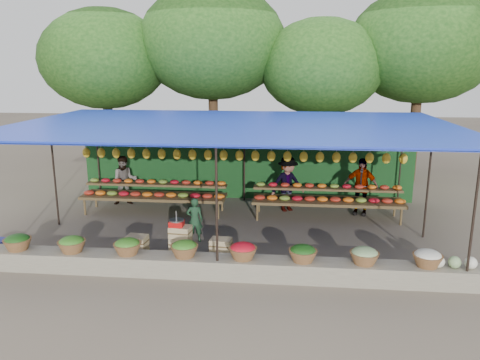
# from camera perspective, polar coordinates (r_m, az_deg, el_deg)

# --- Properties ---
(ground) EXTENTS (60.00, 60.00, 0.00)m
(ground) POSITION_cam_1_polar(r_m,az_deg,el_deg) (12.33, -0.74, -6.18)
(ground) COLOR brown
(ground) RESTS_ON ground
(stone_curb) EXTENTS (10.60, 0.55, 0.40)m
(stone_curb) POSITION_cam_1_polar(r_m,az_deg,el_deg) (9.72, -2.63, -10.53)
(stone_curb) COLOR #6A6255
(stone_curb) RESTS_ON ground
(stall_canopy) EXTENTS (10.80, 6.60, 2.82)m
(stall_canopy) POSITION_cam_1_polar(r_m,az_deg,el_deg) (11.77, -0.74, 6.27)
(stall_canopy) COLOR black
(stall_canopy) RESTS_ON ground
(produce_baskets) EXTENTS (8.98, 0.58, 0.34)m
(produce_baskets) POSITION_cam_1_polar(r_m,az_deg,el_deg) (9.60, -3.26, -8.52)
(produce_baskets) COLOR brown
(produce_baskets) RESTS_ON stone_curb
(netting_backdrop) EXTENTS (10.60, 0.06, 2.50)m
(netting_backdrop) POSITION_cam_1_polar(r_m,az_deg,el_deg) (15.02, 0.62, 2.39)
(netting_backdrop) COLOR #1A4A1C
(netting_backdrop) RESTS_ON ground
(tree_row) EXTENTS (16.51, 5.50, 7.12)m
(tree_row) POSITION_cam_1_polar(r_m,az_deg,el_deg) (17.64, 3.24, 15.32)
(tree_row) COLOR #3C2616
(tree_row) RESTS_ON ground
(fruit_table_left) EXTENTS (4.21, 0.95, 0.93)m
(fruit_table_left) POSITION_cam_1_polar(r_m,az_deg,el_deg) (13.90, -10.36, -1.48)
(fruit_table_left) COLOR #4B391E
(fruit_table_left) RESTS_ON ground
(fruit_table_right) EXTENTS (4.21, 0.95, 0.93)m
(fruit_table_right) POSITION_cam_1_polar(r_m,az_deg,el_deg) (13.41, 10.64, -2.05)
(fruit_table_right) COLOR #4B391E
(fruit_table_right) RESTS_ON ground
(crate_counter) EXTENTS (2.38, 0.39, 0.77)m
(crate_counter) POSITION_cam_1_polar(r_m,az_deg,el_deg) (10.56, -7.38, -7.96)
(crate_counter) COLOR tan
(crate_counter) RESTS_ON ground
(weighing_scale) EXTENTS (0.33, 0.33, 0.35)m
(weighing_scale) POSITION_cam_1_polar(r_m,az_deg,el_deg) (10.39, -7.75, -5.16)
(weighing_scale) COLOR red
(weighing_scale) RESTS_ON crate_counter
(vendor_seated) EXTENTS (0.44, 0.32, 1.11)m
(vendor_seated) POSITION_cam_1_polar(r_m,az_deg,el_deg) (11.48, -5.55, -4.84)
(vendor_seated) COLOR #1B3D23
(vendor_seated) RESTS_ON ground
(customer_left) EXTENTS (0.88, 0.78, 1.53)m
(customer_left) POSITION_cam_1_polar(r_m,az_deg,el_deg) (14.84, -13.85, -0.06)
(customer_left) COLOR slate
(customer_left) RESTS_ON ground
(customer_mid) EXTENTS (1.22, 1.02, 1.64)m
(customer_mid) POSITION_cam_1_polar(r_m,az_deg,el_deg) (13.85, 5.81, -0.48)
(customer_mid) COLOR slate
(customer_mid) RESTS_ON ground
(customer_right) EXTENTS (1.05, 0.67, 1.67)m
(customer_right) POSITION_cam_1_polar(r_m,az_deg,el_deg) (13.87, 14.51, -0.77)
(customer_right) COLOR slate
(customer_right) RESTS_ON ground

